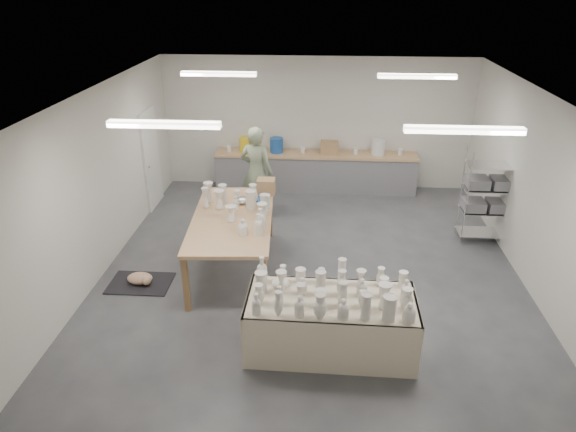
# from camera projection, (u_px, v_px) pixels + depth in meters

# --- Properties ---
(room) EXTENTS (8.00, 8.02, 3.00)m
(room) POSITION_uv_depth(u_px,v_px,m) (306.00, 155.00, 7.96)
(room) COLOR #424449
(room) RESTS_ON ground
(back_counter) EXTENTS (4.60, 0.60, 1.24)m
(back_counter) POSITION_uv_depth(u_px,v_px,m) (315.00, 170.00, 11.87)
(back_counter) COLOR tan
(back_counter) RESTS_ON ground
(wire_shelf) EXTENTS (0.88, 0.48, 1.80)m
(wire_shelf) POSITION_uv_depth(u_px,v_px,m) (487.00, 195.00, 9.43)
(wire_shelf) COLOR silver
(wire_shelf) RESTS_ON ground
(drying_table) EXTENTS (2.24, 1.09, 1.16)m
(drying_table) POSITION_uv_depth(u_px,v_px,m) (331.00, 321.00, 6.80)
(drying_table) COLOR olive
(drying_table) RESTS_ON ground
(work_table) EXTENTS (1.47, 2.68, 1.34)m
(work_table) POSITION_uv_depth(u_px,v_px,m) (238.00, 213.00, 8.56)
(work_table) COLOR tan
(work_table) RESTS_ON ground
(rug) EXTENTS (1.00, 0.70, 0.02)m
(rug) POSITION_uv_depth(u_px,v_px,m) (141.00, 283.00, 8.41)
(rug) COLOR black
(rug) RESTS_ON ground
(cat) EXTENTS (0.47, 0.38, 0.18)m
(cat) POSITION_uv_depth(u_px,v_px,m) (141.00, 278.00, 8.36)
(cat) COLOR white
(cat) RESTS_ON rug
(potter) EXTENTS (0.79, 0.64, 1.90)m
(potter) POSITION_uv_depth(u_px,v_px,m) (257.00, 172.00, 10.44)
(potter) COLOR gray
(potter) RESTS_ON ground
(red_stool) EXTENTS (0.38, 0.38, 0.28)m
(red_stool) POSITION_uv_depth(u_px,v_px,m) (259.00, 198.00, 10.98)
(red_stool) COLOR red
(red_stool) RESTS_ON ground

